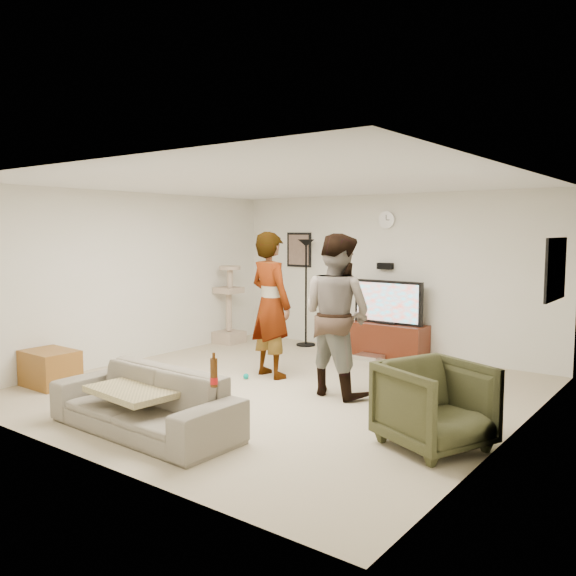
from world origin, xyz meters
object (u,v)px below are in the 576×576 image
Objects in this scene: person_left at (271,305)px; beer_bottle at (214,373)px; armchair at (435,405)px; cat_tree at (229,304)px; tv_stand at (388,340)px; sofa at (144,402)px; tv at (388,302)px; floor_lamp at (306,293)px; person_right at (337,315)px; side_table at (50,368)px.

person_left is 2.78m from beer_bottle.
armchair is at bearing 41.24° from beer_bottle.
person_left reaches higher than cat_tree.
tv_stand is 0.90× the size of cat_tree.
person_left is 3.07m from armchair.
sofa is at bearing 111.95° from person_left.
tv reaches higher than sofa.
floor_lamp is 0.93× the size of person_left.
person_left is at bearing -34.30° from cat_tree.
beer_bottle is at bearing -48.72° from cat_tree.
person_left is 2.25× the size of armchair.
armchair is (3.63, -3.14, -0.50)m from floor_lamp.
beer_bottle is (2.16, -4.43, -0.17)m from floor_lamp.
tv_stand is 2.81m from cat_tree.
armchair reaches higher than tv_stand.
person_right is (0.49, -2.26, 0.11)m from tv.
cat_tree reaches higher than tv_stand.
tv_stand is 4.87× the size of beer_bottle.
beer_bottle is at bearing 1.30° from sofa.
side_table is at bearing 124.13° from armchair.
person_left is (-0.66, -2.07, 0.71)m from tv_stand.
tv is at bearing 98.37° from beer_bottle.
person_right is 3.64m from side_table.
side_table is (-4.69, -0.90, -0.16)m from armchair.
person_left is at bearing -1.88° from person_right.
floor_lamp reaches higher than tv_stand.
person_left is (2.03, -1.39, 0.29)m from cat_tree.
beer_bottle reaches higher than armchair.
armchair is (2.13, -3.21, 0.13)m from tv_stand.
side_table is (-3.05, -1.85, -0.73)m from person_right.
sofa is at bearing 141.45° from armchair.
cat_tree reaches higher than armchair.
person_right is 2.84× the size of side_table.
tv_stand is 4.58m from beer_bottle.
beer_bottle reaches higher than side_table.
tv_stand is at bearing -94.52° from person_left.
sofa is 3.04× the size of side_table.
beer_bottle is (0.66, -4.50, -0.12)m from tv.
sofa is at bearing -93.49° from tv.
sofa is (-0.77, -2.24, -0.66)m from person_right.
cat_tree is 0.70× the size of person_left.
sofa is (1.22, -4.43, -0.59)m from floor_lamp.
cat_tree is at bearing -18.78° from person_right.
tv_stand is 2.29m from person_left.
person_left is at bearing -107.56° from tv_stand.
person_right is at bearing 83.19° from armchair.
person_right is 0.94× the size of sofa.
person_right is at bearing 31.20° from side_table.
armchair reaches higher than sofa.
floor_lamp is 4.23m from side_table.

